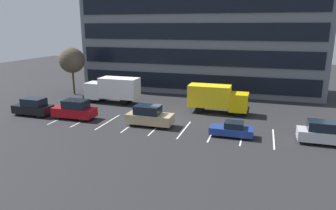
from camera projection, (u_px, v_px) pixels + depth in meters
ground_plane at (165, 120)px, 33.27m from camera, size 120.00×120.00×0.00m
office_building at (200, 44)px, 48.05m from camera, size 36.21×10.18×14.40m
lot_markings at (157, 127)px, 30.93m from camera, size 22.54×5.40×0.01m
box_truck_white at (113, 89)px, 40.23m from camera, size 7.33×2.43×3.40m
box_truck_yellow_all at (217, 98)px, 35.55m from camera, size 7.03×2.33×3.26m
suv_silver at (324, 133)px, 26.34m from camera, size 4.42×1.87×2.00m
suv_tan at (149, 116)px, 31.11m from camera, size 4.69×1.99×2.12m
suv_black at (33, 107)px, 34.78m from camera, size 4.46×1.89×2.02m
suv_maroon at (75, 110)px, 33.50m from camera, size 4.70×1.99×2.12m
sedan_navy at (232, 129)px, 28.14m from camera, size 3.97×1.66×1.42m
bare_tree at (72, 60)px, 44.56m from camera, size 3.70×3.70×6.94m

